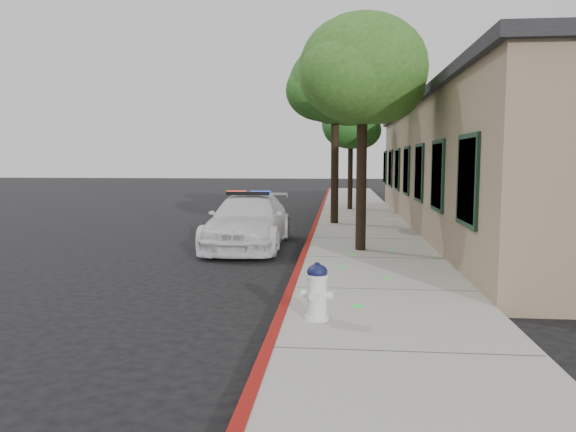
{
  "coord_description": "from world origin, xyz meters",
  "views": [
    {
      "loc": [
        0.87,
        -9.03,
        2.31
      ],
      "look_at": [
        -0.13,
        1.42,
        1.23
      ],
      "focal_mm": 33.71,
      "sensor_mm": 36.0,
      "label": 1
    }
  ],
  "objects_px": {
    "street_tree_far": "(352,127)",
    "street_tree_near": "(363,74)",
    "clapboard_building": "(522,166)",
    "street_tree_mid": "(336,88)",
    "police_car": "(249,221)",
    "fire_hydrant": "(317,291)"
  },
  "relations": [
    {
      "from": "street_tree_far",
      "to": "street_tree_near",
      "type": "bearing_deg",
      "value": -89.85
    },
    {
      "from": "clapboard_building",
      "to": "street_tree_mid",
      "type": "distance_m",
      "value": 6.55
    },
    {
      "from": "police_car",
      "to": "fire_hydrant",
      "type": "relative_size",
      "value": 6.07
    },
    {
      "from": "police_car",
      "to": "fire_hydrant",
      "type": "xyz_separation_m",
      "value": [
        2.11,
        -6.94,
        -0.15
      ]
    },
    {
      "from": "street_tree_mid",
      "to": "street_tree_near",
      "type": "bearing_deg",
      "value": -83.12
    },
    {
      "from": "fire_hydrant",
      "to": "street_tree_mid",
      "type": "relative_size",
      "value": 0.13
    },
    {
      "from": "police_car",
      "to": "street_tree_far",
      "type": "xyz_separation_m",
      "value": [
        2.9,
        10.02,
        3.08
      ]
    },
    {
      "from": "fire_hydrant",
      "to": "street_tree_mid",
      "type": "xyz_separation_m",
      "value": [
        0.14,
        11.52,
        4.2
      ]
    },
    {
      "from": "street_tree_near",
      "to": "street_tree_far",
      "type": "height_order",
      "value": "street_tree_near"
    },
    {
      "from": "street_tree_mid",
      "to": "street_tree_far",
      "type": "xyz_separation_m",
      "value": [
        0.65,
        5.45,
        -0.96
      ]
    },
    {
      "from": "clapboard_building",
      "to": "street_tree_mid",
      "type": "relative_size",
      "value": 3.43
    },
    {
      "from": "clapboard_building",
      "to": "street_tree_mid",
      "type": "xyz_separation_m",
      "value": [
        -5.97,
        0.66,
        2.61
      ]
    },
    {
      "from": "clapboard_building",
      "to": "street_tree_far",
      "type": "xyz_separation_m",
      "value": [
        -5.32,
        6.11,
        1.65
      ]
    },
    {
      "from": "clapboard_building",
      "to": "police_car",
      "type": "xyz_separation_m",
      "value": [
        -8.22,
        -3.91,
        -1.43
      ]
    },
    {
      "from": "police_car",
      "to": "street_tree_far",
      "type": "relative_size",
      "value": 0.99
    },
    {
      "from": "street_tree_near",
      "to": "clapboard_building",
      "type": "bearing_deg",
      "value": 43.18
    },
    {
      "from": "street_tree_near",
      "to": "street_tree_far",
      "type": "bearing_deg",
      "value": 90.15
    },
    {
      "from": "clapboard_building",
      "to": "street_tree_near",
      "type": "relative_size",
      "value": 3.74
    },
    {
      "from": "fire_hydrant",
      "to": "street_tree_near",
      "type": "relative_size",
      "value": 0.14
    },
    {
      "from": "street_tree_near",
      "to": "street_tree_far",
      "type": "xyz_separation_m",
      "value": [
        -0.03,
        11.08,
        -0.54
      ]
    },
    {
      "from": "police_car",
      "to": "street_tree_mid",
      "type": "relative_size",
      "value": 0.78
    },
    {
      "from": "police_car",
      "to": "fire_hydrant",
      "type": "height_order",
      "value": "police_car"
    }
  ]
}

